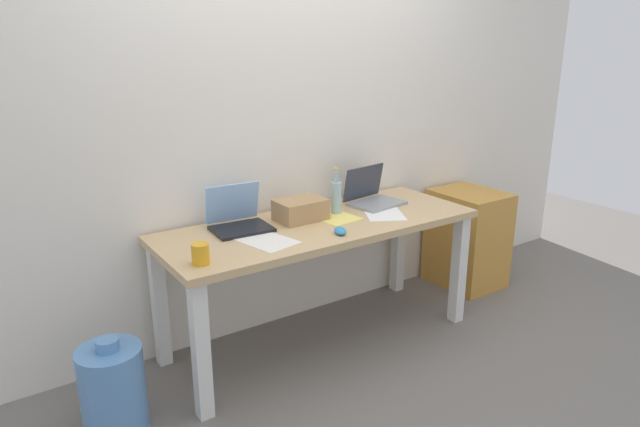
{
  "coord_description": "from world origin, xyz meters",
  "views": [
    {
      "loc": [
        -1.65,
        -2.43,
        1.69
      ],
      "look_at": [
        0.0,
        0.0,
        0.77
      ],
      "focal_mm": 31.69,
      "sensor_mm": 36.0,
      "label": 1
    }
  ],
  "objects_px": {
    "cardboard_box": "(301,210)",
    "coffee_mug": "(200,254)",
    "laptop_right": "(372,196)",
    "laptop_left": "(238,220)",
    "beer_bottle": "(336,196)",
    "desk": "(320,239)",
    "water_cooler_jug": "(113,389)",
    "filing_cabinet": "(467,238)",
    "computer_mouse": "(340,231)"
  },
  "relations": [
    {
      "from": "cardboard_box",
      "to": "coffee_mug",
      "type": "bearing_deg",
      "value": -157.79
    },
    {
      "from": "laptop_right",
      "to": "coffee_mug",
      "type": "xyz_separation_m",
      "value": [
        -1.24,
        -0.31,
        0.0
      ]
    },
    {
      "from": "laptop_left",
      "to": "coffee_mug",
      "type": "bearing_deg",
      "value": -135.89
    },
    {
      "from": "beer_bottle",
      "to": "coffee_mug",
      "type": "bearing_deg",
      "value": -163.54
    },
    {
      "from": "laptop_left",
      "to": "cardboard_box",
      "type": "relative_size",
      "value": 1.17
    },
    {
      "from": "coffee_mug",
      "to": "beer_bottle",
      "type": "bearing_deg",
      "value": 16.46
    },
    {
      "from": "coffee_mug",
      "to": "laptop_left",
      "type": "bearing_deg",
      "value": 44.11
    },
    {
      "from": "coffee_mug",
      "to": "cardboard_box",
      "type": "bearing_deg",
      "value": 22.21
    },
    {
      "from": "desk",
      "to": "coffee_mug",
      "type": "distance_m",
      "value": 0.81
    },
    {
      "from": "laptop_left",
      "to": "water_cooler_jug",
      "type": "bearing_deg",
      "value": -159.83
    },
    {
      "from": "laptop_left",
      "to": "beer_bottle",
      "type": "distance_m",
      "value": 0.59
    },
    {
      "from": "laptop_left",
      "to": "cardboard_box",
      "type": "distance_m",
      "value": 0.36
    },
    {
      "from": "beer_bottle",
      "to": "coffee_mug",
      "type": "height_order",
      "value": "beer_bottle"
    },
    {
      "from": "laptop_right",
      "to": "filing_cabinet",
      "type": "height_order",
      "value": "laptop_right"
    },
    {
      "from": "coffee_mug",
      "to": "laptop_right",
      "type": "bearing_deg",
      "value": 14.13
    },
    {
      "from": "cardboard_box",
      "to": "filing_cabinet",
      "type": "xyz_separation_m",
      "value": [
        1.38,
        -0.01,
        -0.44
      ]
    },
    {
      "from": "laptop_right",
      "to": "beer_bottle",
      "type": "bearing_deg",
      "value": -173.57
    },
    {
      "from": "coffee_mug",
      "to": "desk",
      "type": "bearing_deg",
      "value": 14.02
    },
    {
      "from": "desk",
      "to": "laptop_right",
      "type": "xyz_separation_m",
      "value": [
        0.46,
        0.12,
        0.15
      ]
    },
    {
      "from": "laptop_right",
      "to": "computer_mouse",
      "type": "distance_m",
      "value": 0.59
    },
    {
      "from": "laptop_left",
      "to": "computer_mouse",
      "type": "bearing_deg",
      "value": -43.3
    },
    {
      "from": "desk",
      "to": "laptop_left",
      "type": "bearing_deg",
      "value": 159.61
    },
    {
      "from": "desk",
      "to": "filing_cabinet",
      "type": "distance_m",
      "value": 1.35
    },
    {
      "from": "computer_mouse",
      "to": "water_cooler_jug",
      "type": "bearing_deg",
      "value": -161.58
    },
    {
      "from": "cardboard_box",
      "to": "water_cooler_jug",
      "type": "xyz_separation_m",
      "value": [
        -1.14,
        -0.23,
        -0.58
      ]
    },
    {
      "from": "beer_bottle",
      "to": "laptop_right",
      "type": "bearing_deg",
      "value": 6.43
    },
    {
      "from": "laptop_left",
      "to": "computer_mouse",
      "type": "relative_size",
      "value": 3.15
    },
    {
      "from": "beer_bottle",
      "to": "computer_mouse",
      "type": "relative_size",
      "value": 2.66
    },
    {
      "from": "desk",
      "to": "computer_mouse",
      "type": "distance_m",
      "value": 0.25
    },
    {
      "from": "laptop_left",
      "to": "coffee_mug",
      "type": "relative_size",
      "value": 3.31
    },
    {
      "from": "laptop_left",
      "to": "filing_cabinet",
      "type": "distance_m",
      "value": 1.79
    },
    {
      "from": "water_cooler_jug",
      "to": "computer_mouse",
      "type": "bearing_deg",
      "value": -4.05
    },
    {
      "from": "computer_mouse",
      "to": "filing_cabinet",
      "type": "height_order",
      "value": "computer_mouse"
    },
    {
      "from": "beer_bottle",
      "to": "filing_cabinet",
      "type": "bearing_deg",
      "value": 0.16
    },
    {
      "from": "laptop_left",
      "to": "filing_cabinet",
      "type": "height_order",
      "value": "laptop_left"
    },
    {
      "from": "desk",
      "to": "filing_cabinet",
      "type": "height_order",
      "value": "desk"
    },
    {
      "from": "desk",
      "to": "beer_bottle",
      "type": "xyz_separation_m",
      "value": [
        0.17,
        0.09,
        0.2
      ]
    },
    {
      "from": "desk",
      "to": "cardboard_box",
      "type": "xyz_separation_m",
      "value": [
        -0.06,
        0.1,
        0.16
      ]
    },
    {
      "from": "laptop_left",
      "to": "laptop_right",
      "type": "distance_m",
      "value": 0.88
    },
    {
      "from": "laptop_right",
      "to": "beer_bottle",
      "type": "height_order",
      "value": "beer_bottle"
    },
    {
      "from": "desk",
      "to": "water_cooler_jug",
      "type": "xyz_separation_m",
      "value": [
        -1.2,
        -0.13,
        -0.42
      ]
    },
    {
      "from": "computer_mouse",
      "to": "desk",
      "type": "bearing_deg",
      "value": 106.74
    },
    {
      "from": "laptop_left",
      "to": "filing_cabinet",
      "type": "xyz_separation_m",
      "value": [
        1.73,
        -0.07,
        -0.43
      ]
    },
    {
      "from": "cardboard_box",
      "to": "laptop_left",
      "type": "bearing_deg",
      "value": 170.68
    },
    {
      "from": "filing_cabinet",
      "to": "laptop_right",
      "type": "bearing_deg",
      "value": 177.98
    },
    {
      "from": "laptop_right",
      "to": "cardboard_box",
      "type": "bearing_deg",
      "value": -177.63
    },
    {
      "from": "cardboard_box",
      "to": "filing_cabinet",
      "type": "height_order",
      "value": "cardboard_box"
    },
    {
      "from": "desk",
      "to": "filing_cabinet",
      "type": "relative_size",
      "value": 2.66
    },
    {
      "from": "desk",
      "to": "water_cooler_jug",
      "type": "bearing_deg",
      "value": -173.65
    },
    {
      "from": "beer_bottle",
      "to": "computer_mouse",
      "type": "height_order",
      "value": "beer_bottle"
    }
  ]
}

